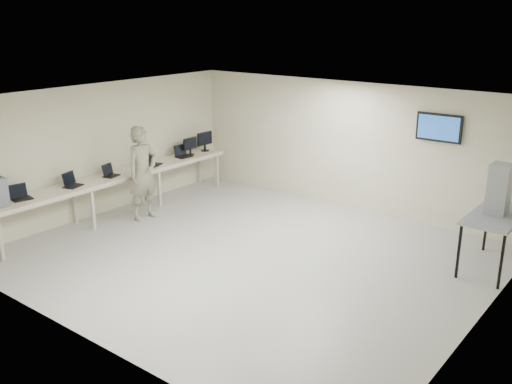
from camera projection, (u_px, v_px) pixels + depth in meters
The scene contains 12 objects.
room at pixel (252, 180), 9.89m from camera, with size 8.01×7.01×2.81m.
workbench at pixel (118, 178), 12.15m from camera, with size 0.76×6.00×0.90m.
laptop_0 at pixel (20, 195), 10.50m from camera, with size 0.35×0.39×0.27m.
laptop_1 at pixel (71, 183), 11.29m from camera, with size 0.38×0.41×0.28m.
laptop_2 at pixel (110, 173), 11.99m from camera, with size 0.34×0.37×0.25m.
laptop_3 at pixel (152, 162), 12.87m from camera, with size 0.39×0.43×0.28m.
laptop_4 at pixel (182, 154), 13.60m from camera, with size 0.33×0.39×0.29m.
monitor_near at pixel (190, 145), 13.74m from camera, with size 0.19×0.42×0.42m.
monitor_far at pixel (205, 140), 14.12m from camera, with size 0.21×0.48×0.47m.
soldier at pixel (143, 173), 11.88m from camera, with size 0.72×0.47×1.98m, color slate.
side_table at pixel (497, 218), 9.50m from camera, with size 0.77×1.65×0.99m.
storage_bins at pixel (499, 189), 9.37m from camera, with size 0.32×0.36×0.85m.
Camera 1 is at (5.92, -7.40, 4.18)m, focal length 40.00 mm.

